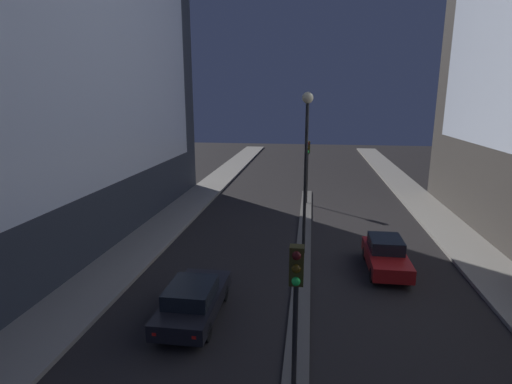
# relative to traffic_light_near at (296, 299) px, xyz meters

# --- Properties ---
(building_left) EXTENTS (6.01, 30.64, 20.46)m
(building_left) POSITION_rel_traffic_light_near_xyz_m (-13.09, 11.05, 6.70)
(building_left) COLOR #2D333D
(building_left) RESTS_ON ground
(median_strip) EXTENTS (0.78, 28.82, 0.10)m
(median_strip) POSITION_rel_traffic_light_near_xyz_m (0.00, 11.14, -3.49)
(median_strip) COLOR #56544F
(median_strip) RESTS_ON ground
(traffic_light_near) EXTENTS (0.32, 0.42, 4.69)m
(traffic_light_near) POSITION_rel_traffic_light_near_xyz_m (0.00, 0.00, 0.00)
(traffic_light_near) COLOR black
(traffic_light_near) RESTS_ON median_strip
(traffic_light_mid) EXTENTS (0.32, 0.42, 4.69)m
(traffic_light_mid) POSITION_rel_traffic_light_near_xyz_m (0.00, 21.51, 0.00)
(traffic_light_mid) COLOR black
(traffic_light_mid) RESTS_ON median_strip
(street_lamp) EXTENTS (0.54, 0.54, 8.09)m
(street_lamp) POSITION_rel_traffic_light_near_xyz_m (0.00, 11.31, 2.16)
(street_lamp) COLOR black
(street_lamp) RESTS_ON median_strip
(car_left_lane) EXTENTS (1.87, 4.45, 1.46)m
(car_left_lane) POSITION_rel_traffic_light_near_xyz_m (-3.86, 4.62, -2.80)
(car_left_lane) COLOR black
(car_left_lane) RESTS_ON ground
(car_right_lane) EXTENTS (1.72, 4.14, 1.53)m
(car_right_lane) POSITION_rel_traffic_light_near_xyz_m (3.86, 9.94, -2.77)
(car_right_lane) COLOR maroon
(car_right_lane) RESTS_ON ground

